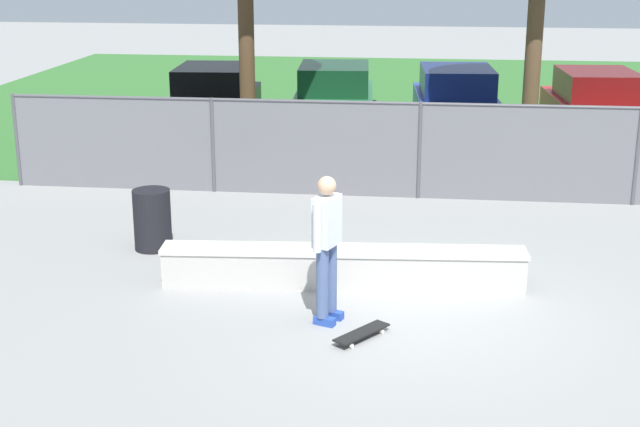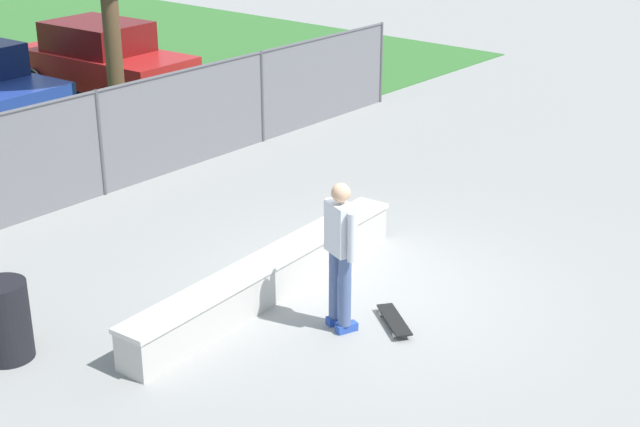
{
  "view_description": "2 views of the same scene",
  "coord_description": "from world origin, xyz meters",
  "px_view_note": "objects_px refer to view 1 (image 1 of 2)",
  "views": [
    {
      "loc": [
        0.13,
        -10.64,
        4.44
      ],
      "look_at": [
        -1.29,
        1.21,
        0.87
      ],
      "focal_mm": 51.17,
      "sensor_mm": 36.0,
      "label": 1
    },
    {
      "loc": [
        -8.59,
        -6.52,
        5.38
      ],
      "look_at": [
        -0.39,
        0.37,
        1.05
      ],
      "focal_mm": 52.28,
      "sensor_mm": 36.0,
      "label": 2
    }
  ],
  "objects_px": {
    "trash_bin": "(152,220)",
    "car_blue": "(456,104)",
    "skateboard": "(362,333)",
    "skateboarder": "(327,243)",
    "car_red": "(597,108)",
    "car_black": "(213,102)",
    "car_green": "(334,100)",
    "concrete_ledge": "(343,267)"
  },
  "relations": [
    {
      "from": "trash_bin",
      "to": "car_blue",
      "type": "bearing_deg",
      "value": 61.2
    },
    {
      "from": "skateboard",
      "to": "car_blue",
      "type": "height_order",
      "value": "car_blue"
    },
    {
      "from": "skateboarder",
      "to": "car_red",
      "type": "distance_m",
      "value": 11.79
    },
    {
      "from": "skateboarder",
      "to": "trash_bin",
      "type": "relative_size",
      "value": 1.99
    },
    {
      "from": "skateboard",
      "to": "car_black",
      "type": "bearing_deg",
      "value": 111.55
    },
    {
      "from": "skateboard",
      "to": "car_green",
      "type": "bearing_deg",
      "value": 97.58
    },
    {
      "from": "concrete_ledge",
      "to": "trash_bin",
      "type": "height_order",
      "value": "trash_bin"
    },
    {
      "from": "skateboard",
      "to": "car_blue",
      "type": "relative_size",
      "value": 0.18
    },
    {
      "from": "car_blue",
      "to": "trash_bin",
      "type": "height_order",
      "value": "car_blue"
    },
    {
      "from": "car_green",
      "to": "car_blue",
      "type": "distance_m",
      "value": 2.86
    },
    {
      "from": "car_green",
      "to": "car_blue",
      "type": "relative_size",
      "value": 1.0
    },
    {
      "from": "concrete_ledge",
      "to": "car_blue",
      "type": "bearing_deg",
      "value": 80.04
    },
    {
      "from": "car_blue",
      "to": "concrete_ledge",
      "type": "bearing_deg",
      "value": -99.96
    },
    {
      "from": "skateboarder",
      "to": "trash_bin",
      "type": "distance_m",
      "value": 3.8
    },
    {
      "from": "car_red",
      "to": "trash_bin",
      "type": "xyz_separation_m",
      "value": [
        -7.8,
        -8.31,
        -0.38
      ]
    },
    {
      "from": "car_black",
      "to": "trash_bin",
      "type": "relative_size",
      "value": 4.71
    },
    {
      "from": "skateboard",
      "to": "trash_bin",
      "type": "height_order",
      "value": "trash_bin"
    },
    {
      "from": "skateboard",
      "to": "concrete_ledge",
      "type": "bearing_deg",
      "value": 102.82
    },
    {
      "from": "car_green",
      "to": "concrete_ledge",
      "type": "bearing_deg",
      "value": -83.32
    },
    {
      "from": "car_black",
      "to": "car_green",
      "type": "bearing_deg",
      "value": 11.98
    },
    {
      "from": "skateboard",
      "to": "car_red",
      "type": "distance_m",
      "value": 12.05
    },
    {
      "from": "skateboarder",
      "to": "car_green",
      "type": "distance_m",
      "value": 11.11
    },
    {
      "from": "concrete_ledge",
      "to": "skateboarder",
      "type": "bearing_deg",
      "value": -93.94
    },
    {
      "from": "car_red",
      "to": "car_blue",
      "type": "bearing_deg",
      "value": 176.45
    },
    {
      "from": "car_black",
      "to": "car_green",
      "type": "height_order",
      "value": "same"
    },
    {
      "from": "concrete_ledge",
      "to": "car_red",
      "type": "xyz_separation_m",
      "value": [
        4.83,
        9.51,
        0.57
      ]
    },
    {
      "from": "skateboard",
      "to": "car_green",
      "type": "distance_m",
      "value": 11.64
    },
    {
      "from": "trash_bin",
      "to": "skateboarder",
      "type": "bearing_deg",
      "value": -39.77
    },
    {
      "from": "skateboard",
      "to": "car_black",
      "type": "height_order",
      "value": "car_black"
    },
    {
      "from": "concrete_ledge",
      "to": "car_blue",
      "type": "distance_m",
      "value": 9.87
    },
    {
      "from": "skateboard",
      "to": "trash_bin",
      "type": "relative_size",
      "value": 0.83
    },
    {
      "from": "car_black",
      "to": "car_blue",
      "type": "xyz_separation_m",
      "value": [
        5.64,
        0.45,
        0.0
      ]
    },
    {
      "from": "car_red",
      "to": "trash_bin",
      "type": "height_order",
      "value": "car_red"
    },
    {
      "from": "concrete_ledge",
      "to": "car_black",
      "type": "relative_size",
      "value": 1.13
    },
    {
      "from": "skateboarder",
      "to": "skateboard",
      "type": "height_order",
      "value": "skateboarder"
    },
    {
      "from": "car_green",
      "to": "car_red",
      "type": "height_order",
      "value": "same"
    },
    {
      "from": "skateboard",
      "to": "car_red",
      "type": "relative_size",
      "value": 0.18
    },
    {
      "from": "car_green",
      "to": "trash_bin",
      "type": "height_order",
      "value": "car_green"
    },
    {
      "from": "car_red",
      "to": "car_green",
      "type": "bearing_deg",
      "value": 176.75
    },
    {
      "from": "car_blue",
      "to": "skateboard",
      "type": "bearing_deg",
      "value": -96.65
    },
    {
      "from": "trash_bin",
      "to": "car_red",
      "type": "bearing_deg",
      "value": 46.8
    },
    {
      "from": "skateboard",
      "to": "car_green",
      "type": "xyz_separation_m",
      "value": [
        -1.53,
        11.51,
        0.77
      ]
    }
  ]
}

